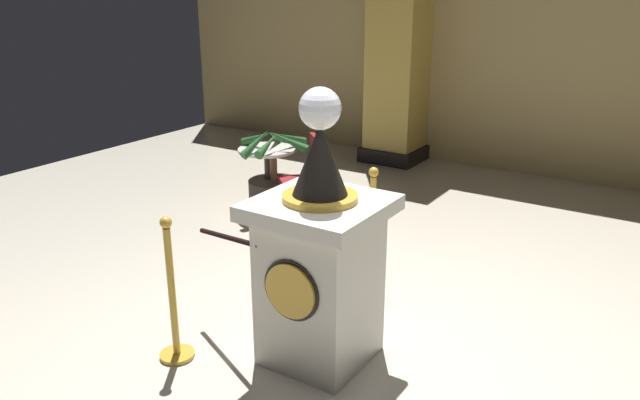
# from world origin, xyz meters

# --- Properties ---
(ground_plane) EXTENTS (12.16, 12.16, 0.00)m
(ground_plane) POSITION_xyz_m (0.00, 0.00, 0.00)
(ground_plane) COLOR beige
(back_wall) EXTENTS (12.16, 0.16, 3.71)m
(back_wall) POSITION_xyz_m (0.00, 5.17, 1.85)
(back_wall) COLOR tan
(back_wall) RESTS_ON ground_plane
(pedestal_clock) EXTENTS (0.81, 0.81, 1.86)m
(pedestal_clock) POSITION_xyz_m (-0.18, -0.12, 0.72)
(pedestal_clock) COLOR beige
(pedestal_clock) RESTS_ON ground_plane
(stanchion_near) EXTENTS (0.24, 0.24, 1.08)m
(stanchion_near) POSITION_xyz_m (-0.36, 0.93, 0.38)
(stanchion_near) COLOR gold
(stanchion_near) RESTS_ON ground_plane
(stanchion_far) EXTENTS (0.24, 0.24, 1.04)m
(stanchion_far) POSITION_xyz_m (-1.00, -0.67, 0.36)
(stanchion_far) COLOR gold
(stanchion_far) RESTS_ON ground_plane
(velvet_rope) EXTENTS (1.14, 1.16, 0.22)m
(velvet_rope) POSITION_xyz_m (-0.68, 0.13, 0.79)
(velvet_rope) COLOR black
(column_left) EXTENTS (0.84, 0.84, 3.56)m
(column_left) POSITION_xyz_m (-2.03, 4.75, 1.77)
(column_left) COLOR black
(column_left) RESTS_ON ground_plane
(potted_palm_left) EXTENTS (0.85, 0.81, 1.01)m
(potted_palm_left) POSITION_xyz_m (-2.15, 1.99, 0.31)
(potted_palm_left) COLOR #2D2823
(potted_palm_left) RESTS_ON ground_plane
(cafe_table) EXTENTS (0.63, 0.63, 0.74)m
(cafe_table) POSITION_xyz_m (-2.24, 1.99, 0.47)
(cafe_table) COLOR #332D28
(cafe_table) RESTS_ON ground_plane
(cafe_chair_red) EXTENTS (0.57, 0.57, 0.96)m
(cafe_chair_red) POSITION_xyz_m (-1.64, 1.89, 0.57)
(cafe_chair_red) COLOR black
(cafe_chair_red) RESTS_ON ground_plane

